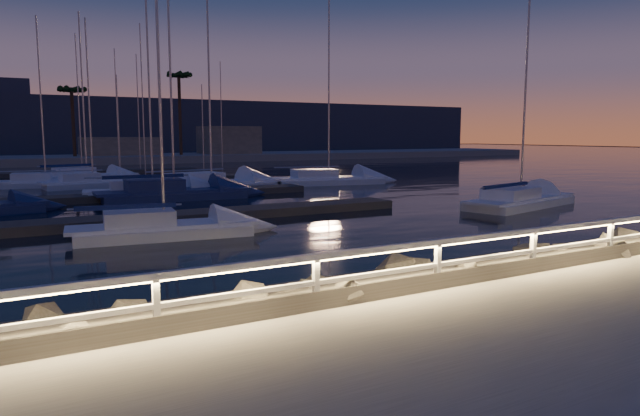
# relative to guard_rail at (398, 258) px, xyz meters

# --- Properties ---
(ground) EXTENTS (400.00, 400.00, 0.00)m
(ground) POSITION_rel_guard_rail_xyz_m (0.07, 0.00, -0.77)
(ground) COLOR #A5A095
(ground) RESTS_ON ground
(harbor_water) EXTENTS (400.00, 440.00, 0.60)m
(harbor_water) POSITION_rel_guard_rail_xyz_m (0.07, 31.22, -1.74)
(harbor_water) COLOR black
(harbor_water) RESTS_ON ground
(guard_rail) EXTENTS (44.11, 0.12, 1.06)m
(guard_rail) POSITION_rel_guard_rail_xyz_m (0.00, 0.00, 0.00)
(guard_rail) COLOR white
(guard_rail) RESTS_ON ground
(riprap) EXTENTS (26.33, 2.82, 1.38)m
(riprap) POSITION_rel_guard_rail_xyz_m (9.69, 1.56, -1.00)
(riprap) COLOR #5E5850
(riprap) RESTS_ON ground
(floating_docks) EXTENTS (22.00, 36.00, 0.40)m
(floating_docks) POSITION_rel_guard_rail_xyz_m (0.07, 32.50, -1.17)
(floating_docks) COLOR #544E46
(floating_docks) RESTS_ON ground
(far_shore) EXTENTS (160.00, 14.00, 5.20)m
(far_shore) POSITION_rel_guard_rail_xyz_m (-0.06, 74.05, -0.48)
(far_shore) COLOR #A5A095
(far_shore) RESTS_ON ground
(palm_center) EXTENTS (3.00, 3.00, 9.70)m
(palm_center) POSITION_rel_guard_rail_xyz_m (2.07, 73.00, 8.01)
(palm_center) COLOR #4C3323
(palm_center) RESTS_ON ground
(palm_right) EXTENTS (3.00, 3.00, 12.20)m
(palm_right) POSITION_rel_guard_rail_xyz_m (16.07, 72.00, 10.26)
(palm_right) COLOR #4C3323
(palm_right) RESTS_ON ground
(sailboat_b) EXTENTS (7.13, 2.90, 11.81)m
(sailboat_b) POSITION_rel_guard_rail_xyz_m (-1.87, 12.31, -0.97)
(sailboat_b) COLOR white
(sailboat_b) RESTS_ON ground
(sailboat_c) EXTENTS (8.29, 3.50, 13.65)m
(sailboat_c) POSITION_rel_guard_rail_xyz_m (1.01, 26.38, -0.95)
(sailboat_c) COLOR white
(sailboat_c) RESTS_ON ground
(sailboat_d) EXTENTS (8.58, 4.27, 13.98)m
(sailboat_d) POSITION_rel_guard_rail_xyz_m (17.18, 11.95, -0.96)
(sailboat_d) COLOR white
(sailboat_d) RESTS_ON ground
(sailboat_g) EXTENTS (9.08, 3.02, 15.23)m
(sailboat_g) POSITION_rel_guard_rail_xyz_m (1.86, 24.72, -0.91)
(sailboat_g) COLOR navy
(sailboat_g) RESTS_ON ground
(sailboat_h) EXTENTS (9.49, 4.24, 15.51)m
(sailboat_h) POSITION_rel_guard_rail_xyz_m (15.33, 29.38, -0.93)
(sailboat_h) COLOR white
(sailboat_h) RESTS_ON ground
(sailboat_j) EXTENTS (7.36, 2.93, 12.22)m
(sailboat_j) POSITION_rel_guard_rail_xyz_m (-1.18, 35.31, -0.96)
(sailboat_j) COLOR white
(sailboat_j) RESTS_ON ground
(sailboat_k) EXTENTS (7.57, 3.11, 12.49)m
(sailboat_k) POSITION_rel_guard_rail_xyz_m (-4.16, 37.72, -0.97)
(sailboat_k) COLOR white
(sailboat_k) RESTS_ON ground
(sailboat_l) EXTENTS (10.14, 4.48, 16.59)m
(sailboat_l) POSITION_rel_guard_rail_xyz_m (5.65, 29.01, -0.91)
(sailboat_l) COLOR white
(sailboat_l) RESTS_ON ground
(sailboat_n) EXTENTS (8.36, 4.46, 13.73)m
(sailboat_n) POSITION_rel_guard_rail_xyz_m (-0.86, 41.01, -0.92)
(sailboat_n) COLOR white
(sailboat_n) RESTS_ON ground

